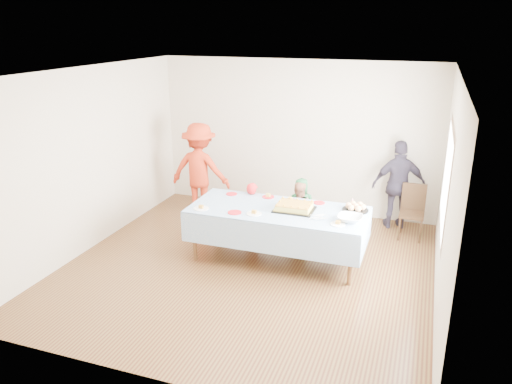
{
  "coord_description": "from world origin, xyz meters",
  "views": [
    {
      "loc": [
        2.2,
        -5.94,
        3.29
      ],
      "look_at": [
        0.01,
        0.3,
        1.03
      ],
      "focal_mm": 35.0,
      "sensor_mm": 36.0,
      "label": 1
    }
  ],
  "objects_px": {
    "birthday_cake": "(294,207)",
    "adult_left": "(200,170)",
    "dining_chair": "(413,208)",
    "party_table": "(278,213)"
  },
  "relations": [
    {
      "from": "birthday_cake",
      "to": "dining_chair",
      "type": "xyz_separation_m",
      "value": [
        1.56,
        1.46,
        -0.34
      ]
    },
    {
      "from": "birthday_cake",
      "to": "adult_left",
      "type": "relative_size",
      "value": 0.33
    },
    {
      "from": "birthday_cake",
      "to": "adult_left",
      "type": "xyz_separation_m",
      "value": [
        -2.05,
        1.23,
        0.0
      ]
    },
    {
      "from": "party_table",
      "to": "birthday_cake",
      "type": "height_order",
      "value": "birthday_cake"
    },
    {
      "from": "dining_chair",
      "to": "adult_left",
      "type": "xyz_separation_m",
      "value": [
        -3.6,
        -0.23,
        0.35
      ]
    },
    {
      "from": "dining_chair",
      "to": "adult_left",
      "type": "relative_size",
      "value": 0.52
    },
    {
      "from": "party_table",
      "to": "birthday_cake",
      "type": "bearing_deg",
      "value": 8.21
    },
    {
      "from": "birthday_cake",
      "to": "adult_left",
      "type": "height_order",
      "value": "adult_left"
    },
    {
      "from": "party_table",
      "to": "dining_chair",
      "type": "xyz_separation_m",
      "value": [
        1.79,
        1.49,
        -0.24
      ]
    },
    {
      "from": "birthday_cake",
      "to": "adult_left",
      "type": "distance_m",
      "value": 2.39
    }
  ]
}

